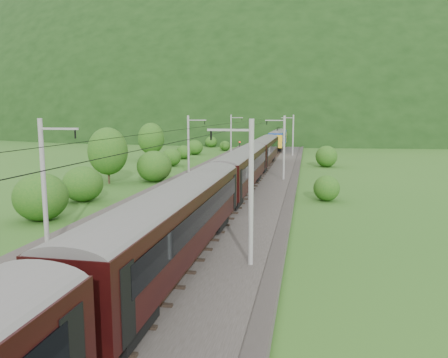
# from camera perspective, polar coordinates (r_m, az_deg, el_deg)

# --- Properties ---
(ground) EXTENTS (600.00, 600.00, 0.00)m
(ground) POSITION_cam_1_polar(r_m,az_deg,el_deg) (26.26, -10.33, -10.64)
(ground) COLOR #295A1C
(ground) RESTS_ON ground
(railbed) EXTENTS (14.00, 220.00, 0.30)m
(railbed) POSITION_cam_1_polar(r_m,az_deg,el_deg) (35.33, -4.45, -5.25)
(railbed) COLOR #38332D
(railbed) RESTS_ON ground
(track_left) EXTENTS (2.40, 220.00, 0.27)m
(track_left) POSITION_cam_1_polar(r_m,az_deg,el_deg) (35.98, -8.16, -4.70)
(track_left) COLOR brown
(track_left) RESTS_ON railbed
(track_right) EXTENTS (2.40, 220.00, 0.27)m
(track_right) POSITION_cam_1_polar(r_m,az_deg,el_deg) (34.73, -0.62, -5.09)
(track_right) COLOR brown
(track_right) RESTS_ON railbed
(catenary_left) EXTENTS (2.54, 192.28, 8.00)m
(catenary_left) POSITION_cam_1_polar(r_m,az_deg,el_deg) (57.29, -4.59, 4.47)
(catenary_left) COLOR gray
(catenary_left) RESTS_ON railbed
(catenary_right) EXTENTS (2.54, 192.28, 8.00)m
(catenary_right) POSITION_cam_1_polar(r_m,az_deg,el_deg) (55.30, 7.76, 4.27)
(catenary_right) COLOR gray
(catenary_right) RESTS_ON railbed
(overhead_wires) EXTENTS (4.83, 198.00, 0.03)m
(overhead_wires) POSITION_cam_1_polar(r_m,az_deg,el_deg) (34.34, -4.59, 6.08)
(overhead_wires) COLOR black
(overhead_wires) RESTS_ON ground
(mountain_main) EXTENTS (504.00, 360.00, 244.00)m
(mountain_main) POSITION_cam_1_polar(r_m,az_deg,el_deg) (283.34, 9.13, 6.75)
(mountain_main) COLOR black
(mountain_main) RESTS_ON ground
(mountain_ridge) EXTENTS (336.00, 280.00, 132.00)m
(mountain_ridge) POSITION_cam_1_polar(r_m,az_deg,el_deg) (348.03, -10.95, 7.02)
(mountain_ridge) COLOR black
(mountain_ridge) RESTS_ON ground
(train) EXTENTS (3.00, 144.34, 5.21)m
(train) POSITION_cam_1_polar(r_m,az_deg,el_deg) (34.17, -0.62, 0.11)
(train) COLOR black
(train) RESTS_ON ground
(hazard_post_near) EXTENTS (0.17, 0.17, 1.59)m
(hazard_post_near) POSITION_cam_1_polar(r_m,az_deg,el_deg) (49.17, -0.62, -0.18)
(hazard_post_near) COLOR red
(hazard_post_near) RESTS_ON railbed
(hazard_post_far) EXTENTS (0.16, 0.16, 1.54)m
(hazard_post_far) POSITION_cam_1_polar(r_m,az_deg,el_deg) (47.46, 0.18, -0.52)
(hazard_post_far) COLOR red
(hazard_post_far) RESTS_ON railbed
(signal) EXTENTS (0.27, 0.27, 2.45)m
(signal) POSITION_cam_1_polar(r_m,az_deg,el_deg) (91.46, 2.06, 4.29)
(signal) COLOR black
(signal) RESTS_ON railbed
(vegetation_left) EXTENTS (13.93, 148.40, 6.90)m
(vegetation_left) POSITION_cam_1_polar(r_m,az_deg,el_deg) (48.12, -18.57, 0.90)
(vegetation_left) COLOR #1C5516
(vegetation_left) RESTS_ON ground
(vegetation_right) EXTENTS (5.82, 90.27, 3.10)m
(vegetation_right) POSITION_cam_1_polar(r_m,az_deg,el_deg) (51.85, 13.81, 0.29)
(vegetation_right) COLOR #1C5516
(vegetation_right) RESTS_ON ground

